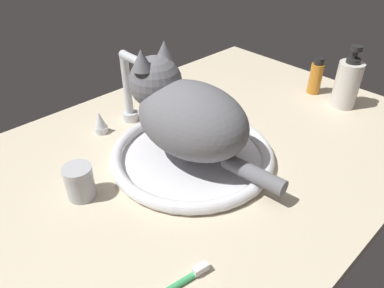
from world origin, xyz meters
The scene contains 7 objects.
countertop centered at (0.00, 0.00, 1.50)cm, with size 117.69×77.87×3.00cm, color beige.
sink_basin centered at (-2.14, -1.17, 4.16)cm, with size 36.15×36.15×2.63cm.
faucet centered at (-2.14, 21.25, 10.41)cm, with size 20.71×11.11×18.86cm.
cat centered at (-2.35, 1.05, 14.12)cm, with size 20.85×39.00×21.16cm.
amber_bottle centered at (46.18, -2.56, 7.98)cm, with size 3.67×3.67×10.67cm.
metal_jar centered at (-25.89, 5.11, 6.49)cm, with size 5.62×5.62×6.94cm.
soap_pump_bottle centered at (44.99, -12.34, 9.70)cm, with size 6.53×6.53×17.03cm.
Camera 1 is at (-46.15, -47.21, 51.94)cm, focal length 33.57 mm.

